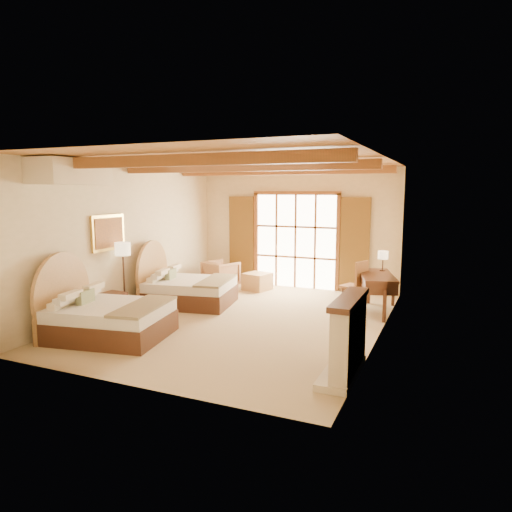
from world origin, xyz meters
The scene contains 19 objects.
floor centered at (0.00, 0.00, 0.00)m, with size 7.00×7.00×0.00m, color tan.
wall_back centered at (0.00, 3.50, 1.60)m, with size 5.50×5.50×0.00m, color beige.
wall_left centered at (-2.75, 0.00, 1.60)m, with size 7.00×7.00×0.00m, color beige.
wall_right centered at (2.75, 0.00, 1.60)m, with size 7.00×7.00×0.00m, color beige.
ceiling centered at (0.00, 0.00, 3.20)m, with size 7.00×7.00×0.00m, color #B36E3D.
ceiling_beams centered at (0.00, 0.00, 3.08)m, with size 5.39×4.60×0.18m, color brown, non-canonical shape.
french_doors centered at (0.00, 3.44, 1.25)m, with size 3.95×0.08×2.60m.
fireplace centered at (2.60, -2.00, 0.51)m, with size 0.46×1.40×1.16m.
painting centered at (-2.70, -0.75, 1.75)m, with size 0.06×0.95×0.75m.
canopy_valance centered at (-2.40, -2.00, 2.95)m, with size 0.70×1.40×0.45m, color #F5E7C0.
bed_near centered at (-1.84, -1.97, 0.40)m, with size 2.25×1.84×1.32m.
bed_far centered at (-1.78, 0.65, 0.39)m, with size 2.19×1.79×1.28m.
nightstand centered at (-2.48, -0.98, 0.27)m, with size 0.45×0.45×0.54m, color #4E2718.
floor_lamp centered at (-2.50, -0.57, 1.31)m, with size 0.33×0.33×1.54m.
armchair centered at (-1.83, 2.58, 0.37)m, with size 0.78×0.81×0.73m, color #A9744D.
ottoman centered at (-0.81, 2.71, 0.22)m, with size 0.62×0.62×0.45m, color tan.
desk centered at (2.44, 1.68, 0.45)m, with size 1.08×1.68×0.84m.
desk_chair centered at (1.92, 1.88, 0.33)m, with size 0.63×0.61×1.08m.
desk_lamp centered at (2.49, 2.16, 1.18)m, with size 0.22×0.22×0.45m.
Camera 1 is at (3.87, -8.21, 2.63)m, focal length 32.00 mm.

